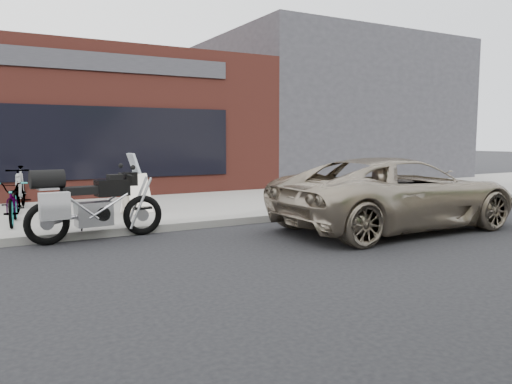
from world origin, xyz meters
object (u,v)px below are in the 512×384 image
Objects in this scene: bicycle_rear at (20,188)px; minivan at (397,193)px; sandwich_sign at (136,193)px; bicycle_front at (13,202)px; motorcycle at (88,204)px.

minivan is at bearing -30.39° from bicycle_rear.
minivan is 5.90× the size of sandwich_sign.
bicycle_front is 2.53m from sandwich_sign.
sandwich_sign is at bearing 48.99° from minivan.
motorcycle is at bearing -49.57° from bicycle_front.
minivan is 3.17× the size of bicycle_front.
bicycle_front is at bearing 63.30° from minivan.
minivan reaches higher than bicycle_rear.
motorcycle is 2.39m from sandwich_sign.
bicycle_rear reaches higher than bicycle_front.
motorcycle is 1.51× the size of bicycle_front.
minivan reaches higher than sandwich_sign.
motorcycle is 1.97m from bicycle_front.
motorcycle is 3.80m from bicycle_rear.
bicycle_front is (-1.10, 1.63, -0.09)m from motorcycle.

